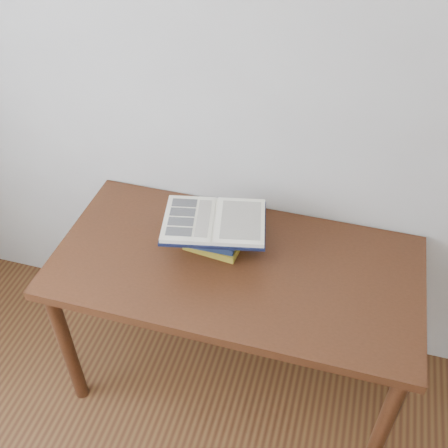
% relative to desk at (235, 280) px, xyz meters
% --- Properties ---
extents(desk, '(1.44, 0.72, 0.77)m').
position_rel_desk_xyz_m(desk, '(0.00, 0.00, 0.00)').
color(desk, '#482312').
rests_on(desk, ground).
extents(book_stack, '(0.25, 0.21, 0.12)m').
position_rel_desk_xyz_m(book_stack, '(-0.11, 0.08, 0.16)').
color(book_stack, '#A38A25').
rests_on(book_stack, desk).
extents(open_book, '(0.45, 0.35, 0.03)m').
position_rel_desk_xyz_m(open_book, '(-0.10, 0.07, 0.24)').
color(open_book, black).
rests_on(open_book, book_stack).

